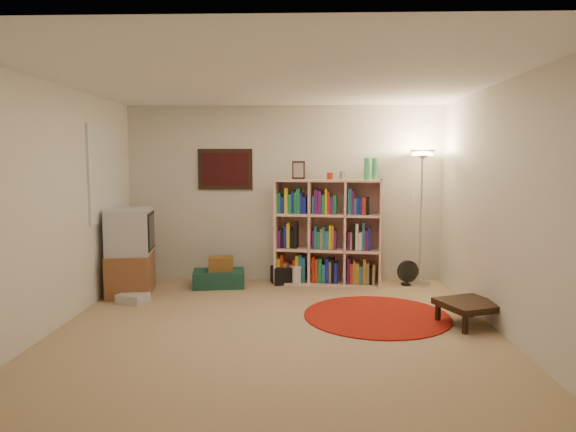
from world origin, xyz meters
The scene contains 12 objects.
room centered at (-0.05, 0.05, 1.26)m, with size 4.54×4.54×2.54m.
bookshelf centered at (0.59, 1.98, 0.71)m, with size 1.51×0.61×1.76m.
floor_lamp centered at (1.88, 1.93, 1.55)m, with size 0.44×0.44×1.87m.
floor_fan centered at (1.72, 1.92, 0.17)m, with size 0.31×0.21×0.35m.
tv_stand centered at (-1.95, 1.35, 0.53)m, with size 0.64×0.83×1.11m.
dvd_box centered at (-1.80, 0.93, 0.05)m, with size 0.40×0.36×0.11m.
suitcase centered at (-0.88, 1.76, 0.11)m, with size 0.74×0.54×0.22m.
wicker_basket centered at (-0.85, 1.75, 0.32)m, with size 0.36×0.29×0.19m.
duffel_bag centered at (0.01, 1.99, 0.12)m, with size 0.41×0.38×0.24m.
paper_towel centered at (0.18, 1.86, 0.13)m, with size 0.16×0.16×0.26m.
red_rug centered at (1.09, 0.46, 0.01)m, with size 1.62×1.62×0.01m.
side_table centered at (2.01, 0.18, 0.21)m, with size 0.72×0.72×0.25m.
Camera 1 is at (0.27, -5.11, 1.70)m, focal length 32.00 mm.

